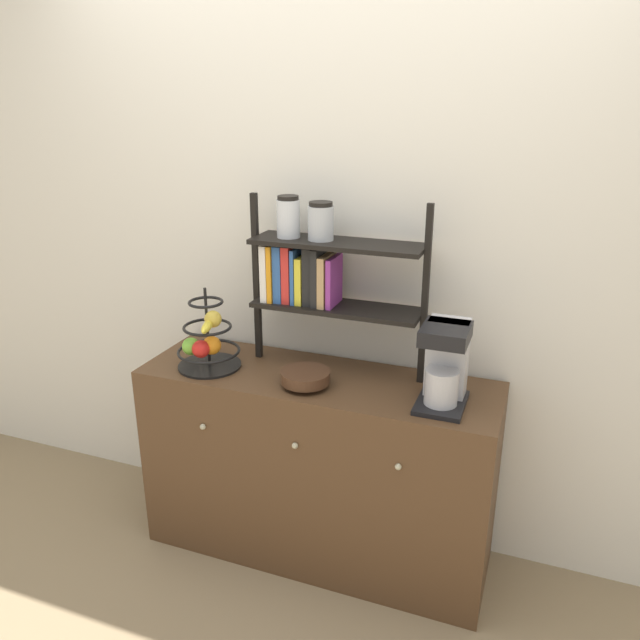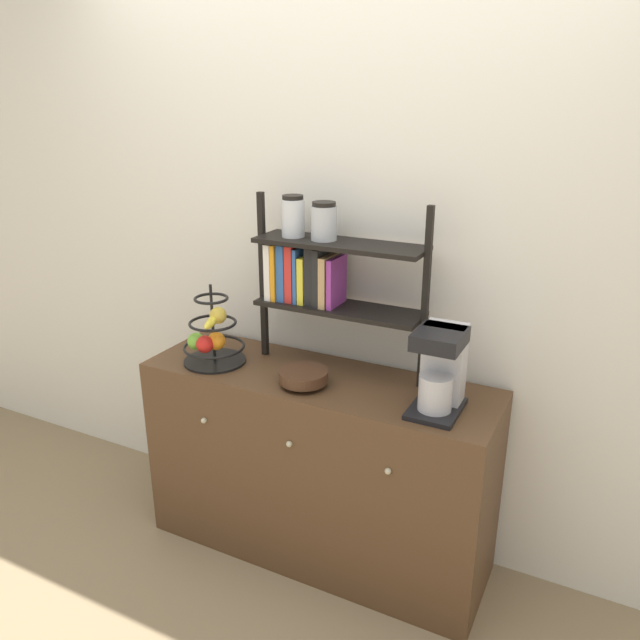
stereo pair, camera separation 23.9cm
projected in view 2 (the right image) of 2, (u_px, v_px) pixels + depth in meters
The scene contains 7 objects.
ground_plane at pixel (293, 579), 2.58m from camera, with size 12.00×12.00×0.00m, color #847051.
wall_back at pixel (347, 247), 2.55m from camera, with size 7.00×0.05×2.60m, color silver.
sideboard at pixel (317, 466), 2.63m from camera, with size 1.45×0.47×0.83m.
coffee_maker at pixel (440, 369), 2.19m from camera, with size 0.17×0.23×0.31m.
fruit_stand at pixel (212, 338), 2.57m from camera, with size 0.26×0.26×0.34m.
wooden_bowl at pixel (303, 377), 2.40m from camera, with size 0.19×0.19×0.06m.
shelf_hutch at pixel (317, 266), 2.46m from camera, with size 0.72×0.20×0.70m.
Camera 2 is at (1.03, -1.78, 1.89)m, focal length 35.00 mm.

